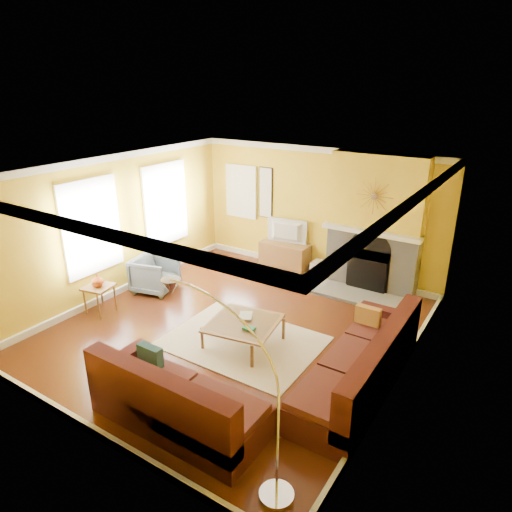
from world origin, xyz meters
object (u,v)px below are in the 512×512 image
Objects in this scene: sectional_sofa at (271,349)px; arc_lamp at (228,392)px; coffee_table at (244,333)px; media_console at (285,256)px; armchair at (155,274)px; side_table at (100,299)px.

sectional_sofa is 1.88m from arc_lamp.
sectional_sofa is at bearing -32.01° from coffee_table.
media_console is (-1.80, 3.60, -0.15)m from sectional_sofa.
media_console is 2.89m from armchair.
arc_lamp reaches higher than sectional_sofa.
sectional_sofa is 3.61m from side_table.
sectional_sofa is at bearing 107.22° from arc_lamp.
armchair is 1.53× the size of side_table.
arc_lamp is at bearing -22.39° from side_table.
arc_lamp reaches higher than side_table.
media_console reaches higher than side_table.
arc_lamp is (0.53, -1.70, 0.61)m from sectional_sofa.
coffee_table is 1.32× the size of armchair.
side_table is (-2.80, -0.50, 0.05)m from coffee_table.
arc_lamp is at bearing -72.78° from sectional_sofa.
armchair reaches higher than coffee_table.
armchair is at bearing 143.55° from arc_lamp.
sectional_sofa is 3.61m from armchair.
side_table reaches higher than coffee_table.
side_table is at bearing 180.00° from sectional_sofa.
sectional_sofa reaches higher than armchair.
armchair is (-1.60, -2.40, 0.06)m from media_console.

